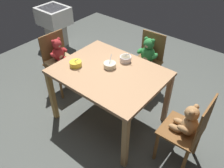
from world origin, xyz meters
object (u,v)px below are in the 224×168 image
teddy_chair_far_center (147,56)px  teddy_chair_near_left (60,57)px  porridge_bowl_white_far_center (125,59)px  dining_table (109,78)px  teddy_chair_near_right (188,126)px  porridge_bowl_cream_center (110,65)px  porridge_bowl_yellow_near_left (76,64)px  sink_basin (54,21)px

teddy_chair_far_center → teddy_chair_near_left: bearing=-54.0°
porridge_bowl_white_far_center → dining_table: bearing=-92.8°
teddy_chair_far_center → teddy_chair_near_right: 1.29m
teddy_chair_far_center → porridge_bowl_cream_center: 0.81m
dining_table → porridge_bowl_white_far_center: bearing=87.2°
porridge_bowl_yellow_near_left → porridge_bowl_white_far_center: size_ratio=1.03×
teddy_chair_near_left → porridge_bowl_cream_center: porridge_bowl_cream_center is taller
teddy_chair_near_right → sink_basin: 3.14m
porridge_bowl_cream_center → dining_table: bearing=-55.1°
dining_table → porridge_bowl_white_far_center: porridge_bowl_white_far_center is taller
porridge_bowl_cream_center → teddy_chair_near_left: bearing=-179.8°
teddy_chair_near_left → teddy_chair_far_center: bearing=43.0°
teddy_chair_near_right → porridge_bowl_cream_center: 1.05m
dining_table → porridge_bowl_white_far_center: 0.31m
teddy_chair_near_left → porridge_bowl_cream_center: 0.95m
teddy_chair_near_right → porridge_bowl_white_far_center: (-0.96, 0.26, 0.25)m
teddy_chair_near_right → porridge_bowl_white_far_center: 1.03m
teddy_chair_near_left → sink_basin: 1.35m
teddy_chair_far_center → sink_basin: (-2.04, 0.03, -0.05)m
dining_table → teddy_chair_far_center: bearing=91.0°
porridge_bowl_cream_center → porridge_bowl_white_far_center: (0.06, 0.21, 0.00)m
teddy_chair_near_right → sink_basin: (-3.02, 0.85, -0.04)m
teddy_chair_near_right → sink_basin: size_ratio=1.20×
sink_basin → porridge_bowl_cream_center: bearing=-21.8°
porridge_bowl_yellow_near_left → porridge_bowl_white_far_center: 0.58m
teddy_chair_far_center → porridge_bowl_yellow_near_left: size_ratio=5.69×
teddy_chair_near_left → dining_table: bearing=-0.3°
porridge_bowl_yellow_near_left → dining_table: bearing=23.4°
teddy_chair_near_left → teddy_chair_near_right: 1.93m
dining_table → porridge_bowl_yellow_near_left: size_ratio=8.08×
teddy_chair_near_left → teddy_chair_near_right: bearing=2.2°
teddy_chair_near_right → porridge_bowl_cream_center: (-1.02, 0.05, 0.25)m
teddy_chair_near_left → sink_basin: teddy_chair_near_left is taller
teddy_chair_near_right → porridge_bowl_yellow_near_left: (-1.34, -0.18, 0.25)m
dining_table → sink_basin: (-2.05, 0.87, -0.17)m
teddy_chair_near_right → porridge_bowl_yellow_near_left: teddy_chair_near_right is taller
teddy_chair_far_center → teddy_chair_near_left: 1.22m
porridge_bowl_cream_center → porridge_bowl_white_far_center: porridge_bowl_white_far_center is taller
porridge_bowl_white_far_center → porridge_bowl_yellow_near_left: bearing=-130.7°
teddy_chair_near_left → sink_basin: bearing=147.2°
teddy_chair_near_left → porridge_bowl_white_far_center: bearing=16.2°
dining_table → sink_basin: size_ratio=1.60×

